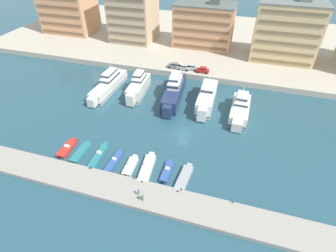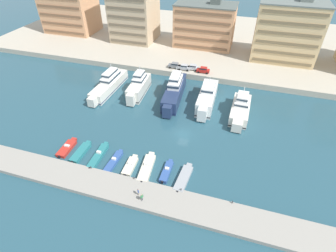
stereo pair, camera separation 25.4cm
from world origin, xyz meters
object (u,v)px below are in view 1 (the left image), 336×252
Objects in this scene: motorboat_grey_right at (184,178)px; car_silver_mid_left at (192,67)px; yacht_navy_mid_left at (174,91)px; yacht_ivory_center at (240,108)px; pedestrian_near_edge at (142,197)px; yacht_ivory_far_left at (109,84)px; motorboat_cream_center_right at (147,168)px; motorboat_cream_center at (131,166)px; motorboat_blue_center_left at (114,162)px; yacht_ivory_left at (138,87)px; car_red_center_left at (203,70)px; motorboat_blue_mid_right at (167,171)px; car_grey_far_left at (174,65)px; motorboat_red_far_left at (67,148)px; motorboat_teal_mid_left at (99,156)px; motorboat_teal_left at (81,152)px; yacht_white_center_left at (207,97)px; car_silver_left at (184,67)px; pedestrian_mid_deck at (139,192)px.

car_silver_mid_left is at bearing 100.70° from motorboat_grey_right.
yacht_navy_mid_left is 1.32× the size of yacht_ivory_center.
yacht_ivory_far_left is at bearing 124.90° from pedestrian_near_edge.
yacht_ivory_far_left is 2.33× the size of motorboat_cream_center_right.
motorboat_blue_center_left is at bearing 179.66° from motorboat_cream_center.
motorboat_cream_center_right is (3.52, 0.47, 0.07)m from motorboat_cream_center.
yacht_ivory_left is 28.62m from motorboat_blue_center_left.
car_red_center_left reaches higher than motorboat_grey_right.
yacht_ivory_center reaches higher than motorboat_blue_mid_right.
car_red_center_left is at bearing 127.04° from yacht_ivory_center.
yacht_navy_mid_left is 28.63m from motorboat_blue_mid_right.
motorboat_grey_right is at bearing -42.30° from yacht_ivory_far_left.
car_grey_far_left is at bearing 103.92° from motorboat_blue_mid_right.
car_red_center_left is at bearing 62.17° from motorboat_red_far_left.
yacht_ivory_left is at bearing -111.83° from car_grey_far_left.
motorboat_teal_mid_left is at bearing -108.73° from car_red_center_left.
motorboat_grey_right reaches higher than motorboat_teal_left.
motorboat_blue_mid_right is at bearing 0.74° from motorboat_teal_left.
motorboat_teal_left is at bearing -95.53° from yacht_ivory_left.
motorboat_teal_mid_left is at bearing -86.63° from yacht_ivory_left.
yacht_navy_mid_left reaches higher than motorboat_grey_right.
car_silver_mid_left is (-7.73, 16.32, 0.46)m from yacht_white_center_left.
motorboat_cream_center is at bearing -71.48° from yacht_ivory_left.
motorboat_blue_mid_right is 43.91m from car_silver_mid_left.
car_silver_left is at bearing 93.78° from yacht_navy_mid_left.
motorboat_teal_mid_left is 7.81m from motorboat_cream_center.
yacht_ivory_center is 22.16m from car_red_center_left.
motorboat_teal_left is (-13.36, -28.08, -2.10)m from yacht_navy_mid_left.
car_silver_left is (-3.21, 43.12, 2.34)m from motorboat_cream_center_right.
yacht_ivory_far_left is 41.18m from pedestrian_mid_deck.
motorboat_blue_center_left is at bearing 141.99° from pedestrian_mid_deck.
pedestrian_near_edge is at bearing -113.39° from yacht_ivory_center.
motorboat_teal_left is 46.91m from car_red_center_left.
yacht_ivory_far_left is 3.27× the size of motorboat_cream_center.
motorboat_cream_center_right is at bearing -175.68° from motorboat_blue_mid_right.
car_grey_far_left is at bearing 73.53° from motorboat_red_far_left.
car_grey_far_left is at bearing 68.17° from yacht_ivory_left.
yacht_white_center_left reaches higher than motorboat_grey_right.
yacht_ivory_far_left reaches higher than car_red_center_left.
car_grey_far_left reaches higher than pedestrian_near_edge.
yacht_ivory_left reaches higher than car_grey_far_left.
motorboat_teal_mid_left reaches higher than motorboat_blue_mid_right.
pedestrian_mid_deck reaches higher than motorboat_grey_right.
motorboat_grey_right is 1.92× the size of car_silver_mid_left.
motorboat_blue_center_left is at bearing -3.56° from motorboat_teal_left.
yacht_ivory_center is 37.53m from motorboat_teal_mid_left.
motorboat_blue_mid_right is at bearing 0.49° from motorboat_teal_mid_left.
yacht_ivory_center is 27.92m from motorboat_blue_mid_right.
yacht_ivory_left reaches higher than motorboat_blue_mid_right.
motorboat_teal_mid_left is 5.17× the size of pedestrian_near_edge.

